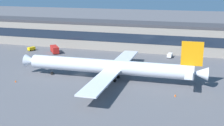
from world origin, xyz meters
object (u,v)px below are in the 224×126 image
traffic_cone_0 (175,95)px  traffic_cone_1 (16,81)px  airliner (111,67)px  baggage_tug (31,49)px  follow_me_car (170,55)px  fuel_truck (55,49)px

traffic_cone_0 → traffic_cone_1: (-53.66, -2.40, -0.00)m
airliner → baggage_tug: bearing=147.4°
baggage_tug → airliner: bearing=-32.6°
traffic_cone_0 → traffic_cone_1: 53.72m
baggage_tug → traffic_cone_1: size_ratio=5.62×
baggage_tug → traffic_cone_0: 87.62m
airliner → traffic_cone_0: size_ratio=89.68×
airliner → baggage_tug: size_ratio=16.04×
traffic_cone_0 → follow_me_car: bearing=98.6°
baggage_tug → traffic_cone_0: (75.94, -43.69, -0.72)m
fuel_truck → traffic_cone_1: fuel_truck is taller
airliner → traffic_cone_0: bearing=-23.2°
airliner → baggage_tug: (-52.78, 33.76, -3.56)m
follow_me_car → traffic_cone_0: (7.49, -49.53, -0.72)m
airliner → fuel_truck: size_ratio=7.91×
airliner → traffic_cone_1: size_ratio=90.14×
follow_me_car → traffic_cone_1: follow_me_car is taller
baggage_tug → follow_me_car: same height
fuel_truck → baggage_tug: size_ratio=2.03×
baggage_tug → follow_me_car: size_ratio=0.91×
traffic_cone_1 → airliner: bearing=22.0°
baggage_tug → follow_me_car: bearing=4.9°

